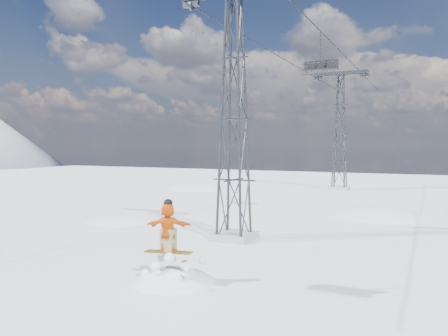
{
  "coord_description": "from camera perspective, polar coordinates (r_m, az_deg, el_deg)",
  "views": [
    {
      "loc": [
        8.93,
        -10.07,
        4.33
      ],
      "look_at": [
        1.89,
        4.66,
        3.48
      ],
      "focal_mm": 35.0,
      "sensor_mm": 36.0,
      "label": 1
    }
  ],
  "objects": [
    {
      "name": "ground",
      "position": [
        14.14,
        -15.79,
        -14.95
      ],
      "size": [
        120.0,
        120.0,
        0.0
      ],
      "primitive_type": "plane",
      "color": "white",
      "rests_on": "ground"
    },
    {
      "name": "lift_chair_mid",
      "position": [
        26.4,
        12.48,
        12.85
      ],
      "size": [
        1.98,
        0.57,
        2.46
      ],
      "color": "black",
      "rests_on": "ground"
    },
    {
      "name": "snow_terrain",
      "position": [
        36.9,
        1.87,
        -19.16
      ],
      "size": [
        39.0,
        37.0,
        22.0
      ],
      "color": "white",
      "rests_on": "ground"
    },
    {
      "name": "lift_tower_far",
      "position": [
        43.85,
        14.88,
        4.39
      ],
      "size": [
        5.2,
        1.8,
        11.43
      ],
      "color": "#999999",
      "rests_on": "ground"
    },
    {
      "name": "haul_cables",
      "position": [
        31.35,
        10.29,
        14.95
      ],
      "size": [
        4.46,
        51.0,
        0.06
      ],
      "color": "black",
      "rests_on": "ground"
    },
    {
      "name": "lift_tower_near",
      "position": [
        19.85,
        1.31,
        6.28
      ],
      "size": [
        5.2,
        1.8,
        11.43
      ],
      "color": "#999999",
      "rests_on": "ground"
    },
    {
      "name": "snowboarder_jump",
      "position": [
        14.99,
        -6.58,
        -20.52
      ],
      "size": [
        4.4,
        4.4,
        6.62
      ],
      "color": "white",
      "rests_on": "ground"
    }
  ]
}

